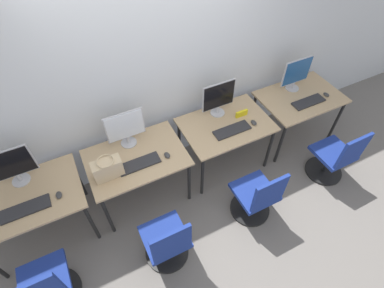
{
  "coord_description": "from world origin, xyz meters",
  "views": [
    {
      "loc": [
        -0.95,
        -1.76,
        3.31
      ],
      "look_at": [
        0.0,
        0.15,
        0.89
      ],
      "focal_mm": 28.0,
      "sensor_mm": 36.0,
      "label": 1
    }
  ],
  "objects_px": {
    "keyboard_far_right": "(308,102)",
    "monitor_left": "(125,128)",
    "office_chair_left": "(167,243)",
    "office_chair_far_right": "(335,158)",
    "mouse_right": "(254,123)",
    "keyboard_far_left": "(26,209)",
    "monitor_right": "(219,98)",
    "keyboard_right": "(232,130)",
    "mouse_far_right": "(326,95)",
    "monitor_far_left": "(11,166)",
    "monitor_far_right": "(297,73)",
    "office_chair_far_left": "(47,287)",
    "office_chair_right": "(256,198)",
    "mouse_left": "(167,155)",
    "keyboard_left": "(139,164)",
    "mouse_far_left": "(59,195)",
    "handbag": "(108,169)"
  },
  "relations": [
    {
      "from": "office_chair_left",
      "to": "handbag",
      "type": "distance_m",
      "value": 0.98
    },
    {
      "from": "office_chair_left",
      "to": "office_chair_far_right",
      "type": "relative_size",
      "value": 1.0
    },
    {
      "from": "keyboard_left",
      "to": "office_chair_far_right",
      "type": "distance_m",
      "value": 2.45
    },
    {
      "from": "monitor_far_left",
      "to": "keyboard_left",
      "type": "relative_size",
      "value": 1.0
    },
    {
      "from": "monitor_right",
      "to": "keyboard_right",
      "type": "relative_size",
      "value": 1.0
    },
    {
      "from": "keyboard_far_right",
      "to": "mouse_far_left",
      "type": "bearing_deg",
      "value": 179.87
    },
    {
      "from": "office_chair_right",
      "to": "monitor_far_right",
      "type": "distance_m",
      "value": 1.74
    },
    {
      "from": "monitor_far_left",
      "to": "monitor_far_right",
      "type": "height_order",
      "value": "same"
    },
    {
      "from": "keyboard_right",
      "to": "mouse_far_right",
      "type": "height_order",
      "value": "mouse_far_right"
    },
    {
      "from": "mouse_right",
      "to": "keyboard_far_right",
      "type": "xyz_separation_m",
      "value": [
        0.86,
        0.0,
        -0.01
      ]
    },
    {
      "from": "office_chair_far_left",
      "to": "monitor_left",
      "type": "distance_m",
      "value": 1.7
    },
    {
      "from": "office_chair_left",
      "to": "mouse_far_right",
      "type": "distance_m",
      "value": 2.8
    },
    {
      "from": "keyboard_far_left",
      "to": "handbag",
      "type": "relative_size",
      "value": 1.52
    },
    {
      "from": "monitor_left",
      "to": "mouse_left",
      "type": "distance_m",
      "value": 0.54
    },
    {
      "from": "monitor_right",
      "to": "monitor_left",
      "type": "bearing_deg",
      "value": 179.29
    },
    {
      "from": "monitor_far_right",
      "to": "office_chair_far_right",
      "type": "bearing_deg",
      "value": -90.87
    },
    {
      "from": "office_chair_far_left",
      "to": "keyboard_left",
      "type": "height_order",
      "value": "office_chair_far_left"
    },
    {
      "from": "mouse_far_left",
      "to": "office_chair_right",
      "type": "bearing_deg",
      "value": -20.52
    },
    {
      "from": "office_chair_right",
      "to": "mouse_far_right",
      "type": "height_order",
      "value": "office_chair_right"
    },
    {
      "from": "handbag",
      "to": "office_chair_far_right",
      "type": "bearing_deg",
      "value": -15.04
    },
    {
      "from": "monitor_left",
      "to": "mouse_far_left",
      "type": "bearing_deg",
      "value": -156.58
    },
    {
      "from": "monitor_far_right",
      "to": "keyboard_far_right",
      "type": "height_order",
      "value": "monitor_far_right"
    },
    {
      "from": "keyboard_far_left",
      "to": "office_chair_right",
      "type": "height_order",
      "value": "office_chair_right"
    },
    {
      "from": "office_chair_far_left",
      "to": "keyboard_far_right",
      "type": "relative_size",
      "value": 1.9
    },
    {
      "from": "monitor_left",
      "to": "keyboard_right",
      "type": "xyz_separation_m",
      "value": [
        1.16,
        -0.36,
        -0.23
      ]
    },
    {
      "from": "office_chair_far_left",
      "to": "keyboard_far_right",
      "type": "xyz_separation_m",
      "value": [
        3.52,
        0.64,
        0.41
      ]
    },
    {
      "from": "monitor_far_left",
      "to": "keyboard_far_left",
      "type": "distance_m",
      "value": 0.44
    },
    {
      "from": "mouse_far_left",
      "to": "office_chair_far_right",
      "type": "height_order",
      "value": "office_chair_far_right"
    },
    {
      "from": "monitor_far_left",
      "to": "mouse_far_right",
      "type": "distance_m",
      "value": 3.81
    },
    {
      "from": "monitor_far_left",
      "to": "office_chair_far_left",
      "type": "bearing_deg",
      "value": -92.42
    },
    {
      "from": "office_chair_far_left",
      "to": "office_chair_far_right",
      "type": "relative_size",
      "value": 1.0
    },
    {
      "from": "monitor_right",
      "to": "office_chair_far_right",
      "type": "bearing_deg",
      "value": -42.25
    },
    {
      "from": "monitor_far_left",
      "to": "monitor_far_right",
      "type": "relative_size",
      "value": 1.0
    },
    {
      "from": "monitor_right",
      "to": "handbag",
      "type": "relative_size",
      "value": 1.52
    },
    {
      "from": "monitor_far_left",
      "to": "office_chair_far_right",
      "type": "height_order",
      "value": "monitor_far_left"
    },
    {
      "from": "keyboard_right",
      "to": "mouse_right",
      "type": "relative_size",
      "value": 5.06
    },
    {
      "from": "mouse_far_left",
      "to": "office_chair_right",
      "type": "height_order",
      "value": "office_chair_right"
    },
    {
      "from": "monitor_far_right",
      "to": "handbag",
      "type": "bearing_deg",
      "value": -173.43
    },
    {
      "from": "keyboard_far_right",
      "to": "office_chair_far_right",
      "type": "xyz_separation_m",
      "value": [
        -0.02,
        -0.68,
        -0.41
      ]
    },
    {
      "from": "monitor_right",
      "to": "mouse_right",
      "type": "height_order",
      "value": "monitor_right"
    },
    {
      "from": "keyboard_right",
      "to": "handbag",
      "type": "distance_m",
      "value": 1.49
    },
    {
      "from": "office_chair_far_left",
      "to": "office_chair_left",
      "type": "height_order",
      "value": "same"
    },
    {
      "from": "keyboard_far_right",
      "to": "monitor_left",
      "type": "bearing_deg",
      "value": 170.85
    },
    {
      "from": "mouse_right",
      "to": "keyboard_far_left",
      "type": "bearing_deg",
      "value": 179.99
    },
    {
      "from": "office_chair_left",
      "to": "office_chair_right",
      "type": "height_order",
      "value": "same"
    },
    {
      "from": "monitor_far_left",
      "to": "mouse_left",
      "type": "xyz_separation_m",
      "value": [
        1.47,
        -0.38,
        -0.23
      ]
    },
    {
      "from": "monitor_far_left",
      "to": "mouse_far_right",
      "type": "bearing_deg",
      "value": -5.54
    },
    {
      "from": "mouse_left",
      "to": "monitor_right",
      "type": "height_order",
      "value": "monitor_right"
    },
    {
      "from": "monitor_right",
      "to": "office_chair_right",
      "type": "distance_m",
      "value": 1.25
    },
    {
      "from": "keyboard_far_right",
      "to": "mouse_right",
      "type": "bearing_deg",
      "value": -179.7
    }
  ]
}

